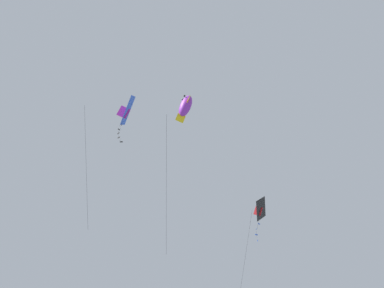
# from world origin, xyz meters

# --- Properties ---
(kite_fish_highest) EXTENTS (1.51, 1.21, 8.38)m
(kite_fish_highest) POSITION_xyz_m (3.05, 0.45, 14.42)
(kite_fish_highest) COLOR purple
(kite_delta_near_right) EXTENTS (2.70, 3.60, 7.46)m
(kite_delta_near_right) POSITION_xyz_m (6.49, -2.86, 16.11)
(kite_delta_near_right) COLOR blue
(kite_delta_near_left) EXTENTS (2.18, 2.34, 6.65)m
(kite_delta_near_left) POSITION_xyz_m (-1.60, -6.00, 11.18)
(kite_delta_near_left) COLOR black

